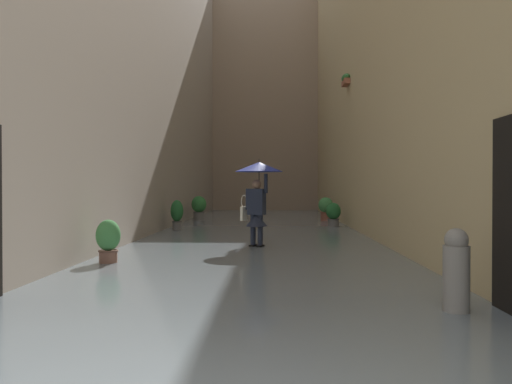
{
  "coord_description": "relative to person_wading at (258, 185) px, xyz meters",
  "views": [
    {
      "loc": [
        -0.42,
        2.07,
        1.43
      ],
      "look_at": [
        -0.03,
        -9.67,
        1.3
      ],
      "focal_mm": 34.1,
      "sensor_mm": 36.0,
      "label": 1
    }
  ],
  "objects": [
    {
      "name": "ground_plane",
      "position": [
        0.09,
        -3.86,
        -1.47
      ],
      "size": [
        64.11,
        64.11,
        0.0
      ],
      "primitive_type": "plane",
      "color": "gray"
    },
    {
      "name": "potted_plant_far_left",
      "position": [
        -2.45,
        -8.33,
        -0.9
      ],
      "size": [
        0.58,
        0.58,
        1.0
      ],
      "color": "brown",
      "rests_on": "ground_plane"
    },
    {
      "name": "potted_plant_mid_right",
      "position": [
        2.59,
        -8.18,
        -0.88
      ],
      "size": [
        0.59,
        0.59,
        1.05
      ],
      "color": "#66605B",
      "rests_on": "ground_plane"
    },
    {
      "name": "person_wading",
      "position": [
        0.0,
        0.0,
        0.0
      ],
      "size": [
        1.1,
        1.1,
        2.06
      ],
      "color": "black",
      "rests_on": "ground_plane"
    },
    {
      "name": "potted_plant_far_right",
      "position": [
        2.65,
        -4.04,
        -0.91
      ],
      "size": [
        0.39,
        0.39,
        1.01
      ],
      "color": "#66605B",
      "rests_on": "ground_plane"
    },
    {
      "name": "building_facade_left",
      "position": [
        -3.81,
        -3.85,
        5.12
      ],
      "size": [
        2.04,
        29.64,
        13.18
      ],
      "color": "tan",
      "rests_on": "ground_plane"
    },
    {
      "name": "mooring_bollard",
      "position": [
        -2.34,
        5.68,
        -0.98
      ],
      "size": [
        0.28,
        0.28,
        0.98
      ],
      "color": "gray",
      "rests_on": "ground_plane"
    },
    {
      "name": "building_facade_far",
      "position": [
        0.09,
        -17.58,
        4.96
      ],
      "size": [
        9.61,
        1.8,
        12.87
      ],
      "primitive_type": "cube",
      "color": "gray",
      "rests_on": "ground_plane"
    },
    {
      "name": "potted_plant_near_right",
      "position": [
        2.61,
        2.44,
        -1.01
      ],
      "size": [
        0.43,
        0.43,
        0.84
      ],
      "color": "brown",
      "rests_on": "ground_plane"
    },
    {
      "name": "flood_water",
      "position": [
        0.09,
        -3.86,
        -1.44
      ],
      "size": [
        6.81,
        31.64,
        0.07
      ],
      "primitive_type": "cube",
      "color": "slate",
      "rests_on": "ground_plane"
    },
    {
      "name": "building_facade_right",
      "position": [
        4.0,
        -3.85,
        4.91
      ],
      "size": [
        2.04,
        29.64,
        12.77
      ],
      "color": "#A89989",
      "rests_on": "ground_plane"
    },
    {
      "name": "potted_plant_mid_left",
      "position": [
        -2.42,
        -5.66,
        -0.99
      ],
      "size": [
        0.51,
        0.51,
        0.87
      ],
      "color": "#66605B",
      "rests_on": "ground_plane"
    }
  ]
}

